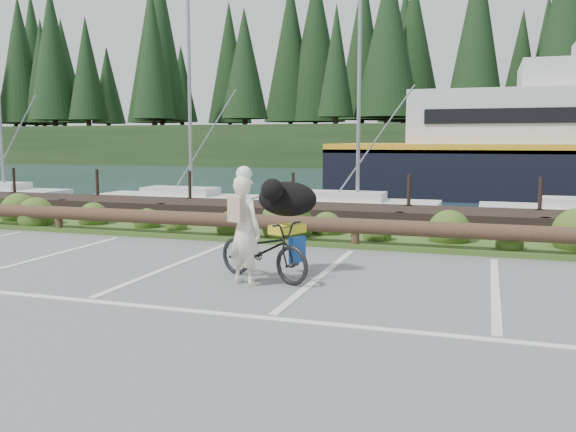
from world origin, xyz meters
name	(u,v)px	position (x,y,z in m)	size (l,w,h in m)	color
ground	(279,310)	(0.00, 0.00, 0.00)	(72.00, 72.00, 0.00)	#5D5D60
harbor_backdrop	(472,156)	(0.39, 78.47, 0.00)	(170.00, 160.00, 30.00)	#1C3243
vegetation_strip	(362,240)	(0.00, 5.30, 0.05)	(34.00, 1.60, 0.10)	#3D5B21
log_rail	(355,248)	(0.00, 4.60, 0.00)	(32.00, 0.30, 0.60)	#443021
bicycle	(263,250)	(-0.78, 1.52, 0.46)	(0.61, 1.76, 0.92)	black
cyclist	(244,230)	(-0.94, 1.14, 0.81)	(0.59, 0.39, 1.62)	#F0E5CB
dog	(287,199)	(-0.57, 2.04, 1.20)	(0.96, 0.47, 0.56)	black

